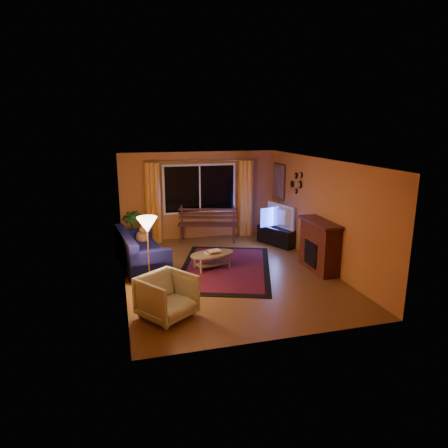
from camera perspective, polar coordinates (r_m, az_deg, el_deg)
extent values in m
cube|color=brown|center=(9.08, 0.50, -6.95)|extent=(4.50, 6.00, 0.02)
cube|color=white|center=(8.51, 0.54, 9.10)|extent=(4.50, 6.00, 0.02)
cube|color=#C57538|center=(11.57, -3.53, 4.11)|extent=(4.50, 0.02, 2.50)
cube|color=#C57538|center=(8.40, -14.50, -0.14)|extent=(0.02, 6.00, 2.50)
cube|color=#C57538|center=(9.55, 13.69, 1.60)|extent=(0.02, 6.00, 2.50)
cube|color=black|center=(11.48, -3.48, 5.04)|extent=(2.00, 0.02, 1.30)
cylinder|color=#BF8C3F|center=(11.34, -3.49, 9.00)|extent=(3.20, 0.03, 0.03)
cylinder|color=orange|center=(11.28, -10.12, 2.98)|extent=(0.36, 0.36, 2.24)
cylinder|color=orange|center=(11.82, 3.05, 3.68)|extent=(0.36, 0.36, 2.24)
cube|color=#3B1C1A|center=(11.35, -2.38, -1.27)|extent=(1.73, 0.90, 0.50)
imported|color=#235B1E|center=(11.16, -12.96, -0.70)|extent=(0.68, 0.68, 0.94)
cube|color=#0C0D3D|center=(9.46, -11.70, -3.62)|extent=(1.17, 2.18, 0.84)
imported|color=beige|center=(6.98, -8.17, -9.96)|extent=(1.11, 1.10, 0.84)
cylinder|color=#BF8C3F|center=(7.99, -10.73, -4.31)|extent=(0.33, 0.33, 1.52)
cube|color=maroon|center=(9.30, 0.22, -6.29)|extent=(2.97, 3.69, 0.02)
cylinder|color=#92824E|center=(9.22, -1.70, -5.29)|extent=(1.22, 1.22, 0.38)
cube|color=black|center=(11.13, 7.54, -1.71)|extent=(0.84, 1.22, 0.49)
imported|color=black|center=(10.99, 7.64, 1.13)|extent=(0.45, 1.12, 0.65)
cube|color=maroon|center=(9.29, 13.48, -3.20)|extent=(0.40, 1.20, 1.10)
cube|color=#C66A1C|center=(11.64, 7.84, 6.05)|extent=(0.04, 0.76, 0.96)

